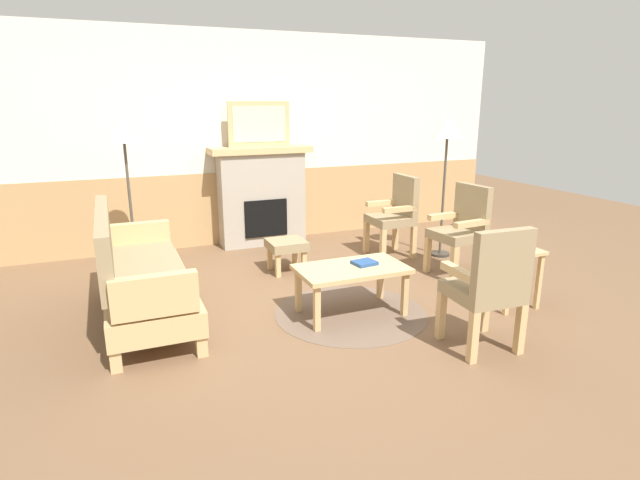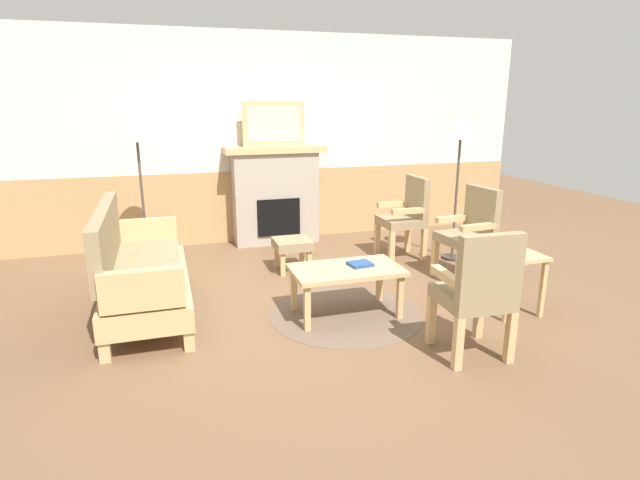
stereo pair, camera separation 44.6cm
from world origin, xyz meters
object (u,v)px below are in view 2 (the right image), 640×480
couch (140,271)px  coffee_table (346,274)px  book_on_table (360,264)px  footstool (292,246)px  armchair_near_fireplace (407,214)px  armchair_front_left (478,289)px  floor_lamp_by_couch (137,139)px  armchair_by_window_left (471,229)px  framed_picture (274,124)px  side_table (514,266)px  fireplace (275,194)px  floor_lamp_by_chairs (460,137)px

couch → coffee_table: couch is taller
couch → book_on_table: bearing=-16.3°
footstool → armchair_near_fireplace: bearing=3.7°
armchair_front_left → footstool: bearing=108.7°
couch → armchair_near_fireplace: same height
book_on_table → floor_lamp_by_couch: floor_lamp_by_couch is taller
footstool → armchair_by_window_left: (1.74, -0.80, 0.25)m
framed_picture → armchair_front_left: (0.71, -3.57, -1.02)m
couch → book_on_table: 1.94m
armchair_by_window_left → floor_lamp_by_couch: floor_lamp_by_couch is taller
couch → side_table: couch is taller
coffee_table → armchair_by_window_left: bearing=18.3°
fireplace → floor_lamp_by_chairs: (1.87, -1.37, 0.80)m
side_table → floor_lamp_by_couch: bearing=143.7°
footstool → floor_lamp_by_couch: 2.04m
footstool → armchair_by_window_left: 1.93m
framed_picture → armchair_near_fireplace: framed_picture is taller
armchair_by_window_left → floor_lamp_by_chairs: (0.21, 0.66, 0.91)m
armchair_by_window_left → footstool: bearing=155.2°
coffee_table → armchair_front_left: armchair_front_left is taller
book_on_table → armchair_by_window_left: armchair_by_window_left is taller
footstool → floor_lamp_by_chairs: 2.28m
armchair_front_left → side_table: armchair_front_left is taller
framed_picture → side_table: (1.51, -2.93, -1.13)m
couch → armchair_front_left: same height
armchair_by_window_left → floor_lamp_by_couch: (-3.29, 1.41, 0.91)m
framed_picture → armchair_by_window_left: bearing=-50.8°
footstool → coffee_table: bearing=-83.5°
coffee_table → armchair_by_window_left: 1.68m
book_on_table → footstool: book_on_table is taller
couch → armchair_by_window_left: same height
fireplace → armchair_near_fireplace: (1.36, -1.14, -0.11)m
armchair_front_left → side_table: 1.03m
framed_picture → footstool: 1.77m
side_table → book_on_table: bearing=163.2°
couch → armchair_near_fireplace: bearing=15.9°
footstool → floor_lamp_by_chairs: bearing=-4.2°
coffee_table → footstool: size_ratio=2.40×
armchair_by_window_left → armchair_front_left: same height
book_on_table → floor_lamp_by_couch: bearing=133.9°
fireplace → framed_picture: (0.00, 0.00, 0.91)m
armchair_by_window_left → floor_lamp_by_couch: bearing=156.8°
fireplace → footstool: bearing=-93.9°
footstool → armchair_by_window_left: size_ratio=0.41×
framed_picture → footstool: framed_picture is taller
couch → footstool: bearing=25.9°
floor_lamp_by_couch → floor_lamp_by_chairs: bearing=-12.1°
fireplace → armchair_by_window_left: bearing=-50.8°
book_on_table → side_table: (1.31, -0.40, -0.02)m
armchair_by_window_left → floor_lamp_by_chairs: 1.14m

